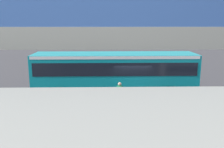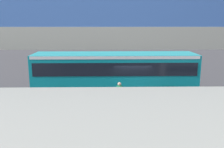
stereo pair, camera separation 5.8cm
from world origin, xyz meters
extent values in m
plane|color=#38383D|center=(0.00, 0.00, 0.00)|extent=(80.00, 80.00, 0.00)
cube|color=#0C8493|center=(1.17, -0.45, 1.72)|extent=(11.50, 2.55, 2.86)
cube|color=black|center=(1.17, -0.45, 2.23)|extent=(11.04, 2.59, 0.90)
cube|color=white|center=(1.17, -0.45, 3.03)|extent=(11.27, 2.58, 0.20)
cube|color=black|center=(6.94, -0.45, 2.06)|extent=(0.04, 2.24, 1.20)
cylinder|color=black|center=(4.85, 0.83, 0.52)|extent=(1.04, 0.30, 1.04)
cylinder|color=black|center=(4.85, -1.72, 0.52)|extent=(1.04, 0.30, 1.04)
cylinder|color=black|center=(-2.51, 0.83, 0.52)|extent=(1.04, 0.30, 1.04)
cylinder|color=black|center=(-2.51, -1.72, 0.52)|extent=(1.04, 0.30, 1.04)
cylinder|color=black|center=(-3.95, 4.72, 0.34)|extent=(0.68, 0.22, 0.68)
cylinder|color=#2D2D38|center=(0.97, 2.51, 0.42)|extent=(0.32, 0.32, 0.85)
cylinder|color=#19724C|center=(0.97, 2.51, 1.20)|extent=(0.38, 0.38, 0.70)
sphere|color=tan|center=(0.97, 2.51, 1.68)|extent=(0.22, 0.22, 0.22)
cylinder|color=slate|center=(0.69, -3.01, 1.40)|extent=(0.08, 0.08, 2.80)
cube|color=blue|center=(0.69, -3.01, 2.50)|extent=(0.04, 0.60, 0.60)
cube|color=silver|center=(-4.00, -2.37, 0.00)|extent=(2.00, 0.20, 0.01)
cube|color=silver|center=(0.00, -2.37, 0.00)|extent=(2.00, 0.20, 0.01)
cube|color=silver|center=(4.00, -2.37, 0.00)|extent=(2.00, 0.20, 0.01)
cube|color=gray|center=(0.00, 9.90, 5.00)|extent=(24.47, 2.60, 0.50)
cube|color=#3359A5|center=(0.00, 8.65, 5.80)|extent=(24.47, 0.08, 1.10)
cube|color=#3359A5|center=(0.00, 11.15, 5.80)|extent=(24.47, 0.08, 1.10)
camera|label=1|loc=(1.76, 16.57, 5.36)|focal=38.72mm
camera|label=2|loc=(1.70, 16.57, 5.36)|focal=38.72mm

